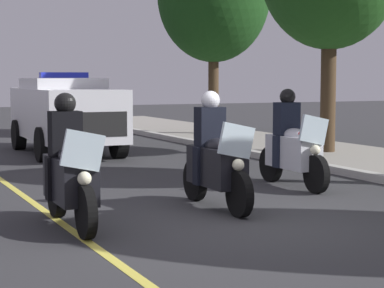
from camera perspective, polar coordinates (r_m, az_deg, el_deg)
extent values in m
plane|color=#333335|center=(9.52, 4.54, -6.30)|extent=(80.00, 80.00, 0.00)
cube|color=#E0D14C|center=(8.67, -8.58, -7.47)|extent=(48.00, 0.12, 0.01)
cylinder|color=black|center=(8.62, -8.44, -5.40)|extent=(0.64, 0.13, 0.64)
cylinder|color=black|center=(10.05, -10.70, -3.91)|extent=(0.64, 0.15, 0.64)
cube|color=black|center=(9.26, -9.65, -2.79)|extent=(1.21, 0.47, 0.56)
ellipsoid|color=black|center=(9.18, -9.61, -0.98)|extent=(0.57, 0.33, 0.24)
cube|color=silver|center=(8.61, -8.68, -0.50)|extent=(0.07, 0.56, 0.53)
sphere|color=#F9F4CC|center=(8.59, -8.55, -2.73)|extent=(0.17, 0.17, 0.17)
sphere|color=red|center=(8.70, -9.91, -0.92)|extent=(0.09, 0.09, 0.09)
sphere|color=#1933F2|center=(8.78, -7.89, -0.84)|extent=(0.09, 0.09, 0.09)
cube|color=black|center=(9.43, -10.05, 0.77)|extent=(0.29, 0.41, 0.60)
cube|color=black|center=(9.48, -8.73, -2.60)|extent=(0.18, 0.14, 0.56)
cube|color=black|center=(9.38, -11.09, -2.71)|extent=(0.18, 0.14, 0.56)
sphere|color=black|center=(9.38, -10.06, 3.19)|extent=(0.28, 0.28, 0.28)
cylinder|color=black|center=(9.86, 3.79, -4.00)|extent=(0.64, 0.13, 0.64)
cylinder|color=black|center=(11.20, 0.25, -2.88)|extent=(0.64, 0.15, 0.64)
cube|color=black|center=(10.46, 1.96, -1.80)|extent=(1.21, 0.47, 0.56)
ellipsoid|color=black|center=(10.39, 2.08, -0.19)|extent=(0.57, 0.33, 0.24)
cube|color=silver|center=(9.86, 3.55, 0.27)|extent=(0.07, 0.56, 0.53)
sphere|color=#F9F4CC|center=(9.84, 3.70, -1.67)|extent=(0.17, 0.17, 0.17)
sphere|color=red|center=(9.91, 2.38, -0.10)|extent=(0.09, 0.09, 0.09)
sphere|color=#1933F2|center=(10.05, 4.02, -0.03)|extent=(0.09, 0.09, 0.09)
cube|color=black|center=(10.62, 1.43, 1.34)|extent=(0.29, 0.41, 0.60)
cube|color=black|center=(10.70, 2.53, -1.64)|extent=(0.18, 0.14, 0.56)
cube|color=black|center=(10.53, 0.58, -1.75)|extent=(0.18, 0.14, 0.56)
sphere|color=silver|center=(10.58, 1.48, 3.50)|extent=(0.28, 0.28, 0.28)
cylinder|color=black|center=(12.05, 9.85, -2.38)|extent=(0.64, 0.13, 0.64)
cylinder|color=black|center=(13.31, 6.29, -1.61)|extent=(0.64, 0.15, 0.64)
cube|color=silver|center=(12.62, 8.04, -0.64)|extent=(1.21, 0.47, 0.56)
ellipsoid|color=silver|center=(12.55, 8.18, 0.70)|extent=(0.57, 0.33, 0.24)
cube|color=silver|center=(12.05, 9.64, 1.12)|extent=(0.07, 0.56, 0.53)
sphere|color=#F9F4CC|center=(12.03, 9.78, -0.47)|extent=(0.17, 0.17, 0.17)
sphere|color=red|center=(12.08, 8.67, 0.81)|extent=(0.09, 0.09, 0.09)
sphere|color=#1933F2|center=(12.26, 9.93, 0.85)|extent=(0.09, 0.09, 0.09)
cube|color=black|center=(12.77, 7.54, 1.96)|extent=(0.29, 0.41, 0.60)
cube|color=black|center=(12.87, 8.41, -0.53)|extent=(0.18, 0.14, 0.56)
cube|color=black|center=(12.66, 6.87, -0.60)|extent=(0.18, 0.14, 0.56)
sphere|color=black|center=(12.74, 7.60, 3.75)|extent=(0.28, 0.28, 0.28)
cube|color=silver|center=(18.33, -10.03, 2.41)|extent=(4.94, 2.00, 1.24)
cube|color=silver|center=(18.60, -10.28, 4.61)|extent=(2.44, 1.80, 0.36)
cube|color=#2633D8|center=(18.41, -10.15, 5.41)|extent=(0.31, 1.21, 0.14)
cube|color=black|center=(16.02, -7.99, 1.54)|extent=(0.15, 1.62, 0.56)
cylinder|color=black|center=(17.13, -5.84, 0.19)|extent=(0.81, 0.30, 0.80)
cylinder|color=black|center=(16.67, -11.74, -0.03)|extent=(0.81, 0.30, 0.80)
cylinder|color=black|center=(20.09, -8.55, 0.90)|extent=(0.81, 0.30, 0.80)
cylinder|color=black|center=(19.70, -13.61, 0.73)|extent=(0.81, 0.30, 0.80)
cylinder|color=#42301E|center=(17.91, 10.77, 4.39)|extent=(0.37, 0.37, 3.13)
cylinder|color=#42301E|center=(23.52, 1.72, 4.56)|extent=(0.34, 0.34, 3.04)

